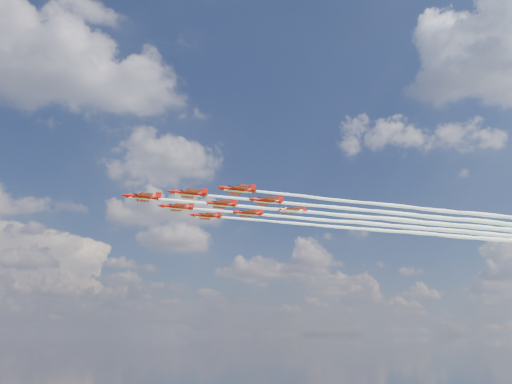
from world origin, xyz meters
TOP-DOWN VIEW (x-y plane):
  - jet_lead at (50.48, -2.65)m, footprint 146.34×9.01m
  - jet_row2_port at (61.28, -10.07)m, footprint 146.34×9.01m
  - jet_row2_starb at (60.97, 5.20)m, footprint 146.34×9.01m
  - jet_row3_port at (72.08, -17.50)m, footprint 146.34×9.01m
  - jet_row3_centre at (71.77, -2.22)m, footprint 146.34×9.01m
  - jet_row3_starb at (71.46, 13.05)m, footprint 146.34×9.01m
  - jet_row4_port at (82.57, -9.64)m, footprint 146.34×9.01m
  - jet_row4_starb at (82.26, 5.63)m, footprint 146.34×9.01m
  - jet_tail at (93.06, -1.79)m, footprint 146.34×9.01m

SIDE VIEW (x-z plane):
  - jet_lead at x=50.48m, z-range 83.15..85.77m
  - jet_row2_port at x=61.28m, z-range 83.15..85.77m
  - jet_row2_starb at x=60.97m, z-range 83.15..85.77m
  - jet_row3_port at x=72.08m, z-range 83.15..85.77m
  - jet_row3_centre at x=71.77m, z-range 83.15..85.77m
  - jet_row3_starb at x=71.46m, z-range 83.15..85.77m
  - jet_row4_port at x=82.57m, z-range 83.15..85.77m
  - jet_row4_starb at x=82.26m, z-range 83.15..85.77m
  - jet_tail at x=93.06m, z-range 83.15..85.77m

